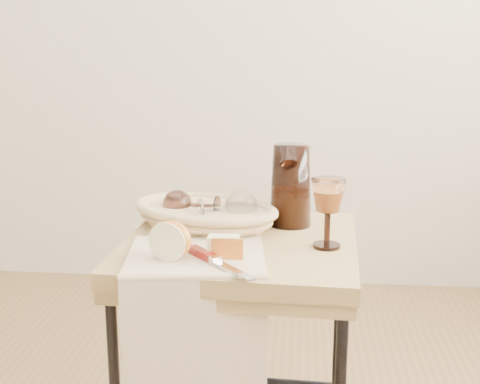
# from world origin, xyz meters

# --- Properties ---
(side_table) EXTENTS (0.57, 0.57, 0.69)m
(side_table) POSITION_xyz_m (0.45, 0.31, 0.34)
(side_table) COLOR brown
(side_table) RESTS_ON floor
(tea_towel) EXTENTS (0.32, 0.30, 0.01)m
(tea_towel) POSITION_xyz_m (0.36, 0.18, 0.69)
(tea_towel) COLOR beige
(tea_towel) RESTS_ON side_table
(bread_basket) EXTENTS (0.40, 0.35, 0.06)m
(bread_basket) POSITION_xyz_m (0.35, 0.41, 0.71)
(bread_basket) COLOR tan
(bread_basket) RESTS_ON side_table
(goblet_lying_a) EXTENTS (0.13, 0.09, 0.08)m
(goblet_lying_a) POSITION_xyz_m (0.32, 0.43, 0.74)
(goblet_lying_a) COLOR #4F3229
(goblet_lying_a) RESTS_ON bread_basket
(goblet_lying_b) EXTENTS (0.16, 0.13, 0.08)m
(goblet_lying_b) POSITION_xyz_m (0.40, 0.39, 0.74)
(goblet_lying_b) COLOR white
(goblet_lying_b) RESTS_ON bread_basket
(pitcher) EXTENTS (0.18, 0.25, 0.25)m
(pitcher) POSITION_xyz_m (0.56, 0.45, 0.79)
(pitcher) COLOR black
(pitcher) RESTS_ON side_table
(wine_goblet) EXTENTS (0.08, 0.08, 0.16)m
(wine_goblet) POSITION_xyz_m (0.65, 0.27, 0.77)
(wine_goblet) COLOR white
(wine_goblet) RESTS_ON side_table
(apple_half) EXTENTS (0.10, 0.07, 0.08)m
(apple_half) POSITION_xyz_m (0.32, 0.15, 0.73)
(apple_half) COLOR red
(apple_half) RESTS_ON tea_towel
(apple_wedge) EXTENTS (0.07, 0.04, 0.05)m
(apple_wedge) POSITION_xyz_m (0.42, 0.17, 0.71)
(apple_wedge) COLOR #FFFABF
(apple_wedge) RESTS_ON tea_towel
(table_knife) EXTENTS (0.16, 0.18, 0.02)m
(table_knife) POSITION_xyz_m (0.42, 0.12, 0.70)
(table_knife) COLOR silver
(table_knife) RESTS_ON tea_towel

